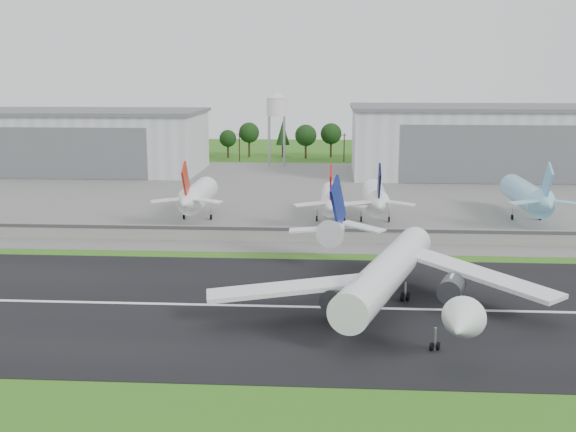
# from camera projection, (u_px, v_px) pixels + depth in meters

# --- Properties ---
(ground) EXTENTS (600.00, 600.00, 0.00)m
(ground) POSITION_uv_depth(u_px,v_px,m) (211.00, 327.00, 107.69)
(ground) COLOR #2D6A19
(ground) RESTS_ON ground
(runway) EXTENTS (320.00, 60.00, 0.10)m
(runway) POSITION_uv_depth(u_px,v_px,m) (221.00, 305.00, 117.46)
(runway) COLOR black
(runway) RESTS_ON ground
(runway_centerline) EXTENTS (220.00, 1.00, 0.02)m
(runway_centerline) POSITION_uv_depth(u_px,v_px,m) (221.00, 305.00, 117.45)
(runway_centerline) COLOR white
(runway_centerline) RESTS_ON runway
(apron) EXTENTS (320.00, 150.00, 0.10)m
(apron) POSITION_uv_depth(u_px,v_px,m) (276.00, 193.00, 225.05)
(apron) COLOR slate
(apron) RESTS_ON ground
(blast_fence) EXTENTS (240.00, 0.61, 3.50)m
(blast_fence) POSITION_uv_depth(u_px,v_px,m) (252.00, 234.00, 161.11)
(blast_fence) COLOR gray
(blast_fence) RESTS_ON ground
(hangar_west) EXTENTS (97.00, 44.00, 23.20)m
(hangar_west) POSITION_uv_depth(u_px,v_px,m) (74.00, 141.00, 271.81)
(hangar_west) COLOR silver
(hangar_west) RESTS_ON ground
(hangar_east) EXTENTS (102.00, 47.00, 25.20)m
(hangar_east) POSITION_uv_depth(u_px,v_px,m) (492.00, 141.00, 261.70)
(hangar_east) COLOR silver
(hangar_east) RESTS_ON ground
(water_tower) EXTENTS (8.40, 8.40, 29.40)m
(water_tower) POSITION_uv_depth(u_px,v_px,m) (277.00, 104.00, 284.10)
(water_tower) COLOR #99999E
(water_tower) RESTS_ON ground
(utility_poles) EXTENTS (230.00, 3.00, 12.00)m
(utility_poles) POSITION_uv_depth(u_px,v_px,m) (291.00, 162.00, 303.31)
(utility_poles) COLOR black
(utility_poles) RESTS_ON ground
(treeline) EXTENTS (320.00, 16.00, 22.00)m
(treeline) POSITION_uv_depth(u_px,v_px,m) (294.00, 157.00, 317.98)
(treeline) COLOR black
(treeline) RESTS_ON ground
(main_airliner) EXTENTS (54.62, 57.96, 18.17)m
(main_airliner) POSITION_uv_depth(u_px,v_px,m) (388.00, 281.00, 114.37)
(main_airliner) COLOR white
(main_airliner) RESTS_ON runway
(parked_jet_red_a) EXTENTS (7.36, 31.29, 16.90)m
(parked_jet_red_a) POSITION_uv_depth(u_px,v_px,m) (196.00, 196.00, 182.41)
(parked_jet_red_a) COLOR white
(parked_jet_red_a) RESTS_ON ground
(parked_jet_red_b) EXTENTS (7.36, 31.29, 16.37)m
(parked_jet_red_b) POSITION_uv_depth(u_px,v_px,m) (331.00, 200.00, 180.25)
(parked_jet_red_b) COLOR white
(parked_jet_red_b) RESTS_ON ground
(parked_jet_navy) EXTENTS (7.36, 31.29, 16.78)m
(parked_jet_navy) POSITION_uv_depth(u_px,v_px,m) (376.00, 199.00, 179.52)
(parked_jet_navy) COLOR white
(parked_jet_navy) RESTS_ON ground
(parked_jet_skyblue) EXTENTS (7.36, 37.29, 17.08)m
(parked_jet_skyblue) POSITION_uv_depth(u_px,v_px,m) (529.00, 196.00, 181.93)
(parked_jet_skyblue) COLOR #87C9E9
(parked_jet_skyblue) RESTS_ON ground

